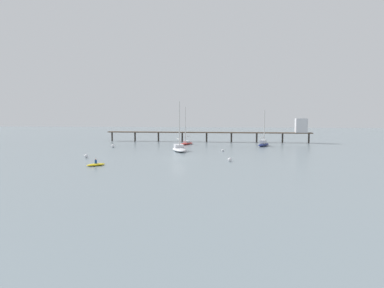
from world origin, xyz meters
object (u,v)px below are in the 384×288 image
(pier, at_px, (248,130))
(dinghy_yellow, at_px, (96,164))
(sailboat_white, at_px, (179,148))
(mooring_buoy_outer, at_px, (223,150))
(sailboat_red, at_px, (186,142))
(mooring_buoy_inner, at_px, (113,146))
(mooring_buoy_near, at_px, (86,156))
(mooring_buoy_far, at_px, (230,160))
(sailboat_navy, at_px, (264,144))

(pier, bearing_deg, dinghy_yellow, -112.75)
(sailboat_white, distance_m, mooring_buoy_outer, 9.74)
(pier, relative_size, mooring_buoy_outer, 108.89)
(sailboat_red, height_order, mooring_buoy_inner, sailboat_red)
(mooring_buoy_near, distance_m, mooring_buoy_far, 26.66)
(sailboat_red, height_order, mooring_buoy_near, sailboat_red)
(dinghy_yellow, bearing_deg, mooring_buoy_inner, 106.84)
(pier, distance_m, mooring_buoy_outer, 31.10)
(mooring_buoy_inner, relative_size, mooring_buoy_near, 1.14)
(sailboat_white, relative_size, dinghy_yellow, 3.37)
(sailboat_white, relative_size, mooring_buoy_inner, 13.54)
(dinghy_yellow, bearing_deg, sailboat_navy, 56.79)
(sailboat_red, distance_m, mooring_buoy_near, 36.82)
(sailboat_red, xyz_separation_m, mooring_buoy_near, (-12.85, -34.50, -0.26))
(mooring_buoy_far, bearing_deg, mooring_buoy_near, 177.05)
(sailboat_red, xyz_separation_m, dinghy_yellow, (-6.67, -44.17, -0.41))
(sailboat_navy, bearing_deg, mooring_buoy_far, -101.83)
(sailboat_navy, height_order, mooring_buoy_inner, sailboat_navy)
(sailboat_navy, distance_m, mooring_buoy_inner, 38.52)
(pier, distance_m, sailboat_white, 34.59)
(sailboat_navy, relative_size, sailboat_red, 0.90)
(sailboat_navy, bearing_deg, dinghy_yellow, -123.21)
(sailboat_navy, bearing_deg, mooring_buoy_near, -136.16)
(dinghy_yellow, relative_size, mooring_buoy_far, 4.68)
(sailboat_red, relative_size, dinghy_yellow, 3.17)
(sailboat_white, xyz_separation_m, mooring_buoy_far, (12.12, -17.10, -0.31))
(mooring_buoy_far, distance_m, mooring_buoy_outer, 17.74)
(dinghy_yellow, distance_m, mooring_buoy_near, 11.48)
(sailboat_red, xyz_separation_m, mooring_buoy_inner, (-16.36, -12.18, -0.21))
(sailboat_navy, relative_size, mooring_buoy_far, 13.41)
(mooring_buoy_inner, bearing_deg, sailboat_navy, 15.08)
(pier, bearing_deg, sailboat_red, -144.44)
(mooring_buoy_near, relative_size, mooring_buoy_outer, 1.24)
(sailboat_white, distance_m, sailboat_red, 18.84)
(sailboat_white, height_order, mooring_buoy_near, sailboat_white)
(mooring_buoy_outer, bearing_deg, sailboat_white, -177.22)
(dinghy_yellow, bearing_deg, mooring_buoy_far, 22.10)
(sailboat_navy, xyz_separation_m, sailboat_red, (-20.83, 2.16, -0.05))
(sailboat_white, xyz_separation_m, mooring_buoy_inner, (-18.01, 6.59, -0.25))
(mooring_buoy_inner, bearing_deg, pier, 36.11)
(sailboat_white, xyz_separation_m, dinghy_yellow, (-8.33, -25.40, -0.46))
(sailboat_red, xyz_separation_m, mooring_buoy_far, (13.77, -35.87, -0.27))
(sailboat_navy, height_order, sailboat_red, sailboat_red)
(pier, xyz_separation_m, mooring_buoy_far, (-3.16, -47.98, -3.44))
(mooring_buoy_inner, relative_size, mooring_buoy_far, 1.16)
(sailboat_navy, distance_m, dinghy_yellow, 50.22)
(dinghy_yellow, height_order, mooring_buoy_far, dinghy_yellow)
(pier, distance_m, mooring_buoy_inner, 41.34)
(mooring_buoy_near, distance_m, mooring_buoy_outer, 29.15)
(mooring_buoy_inner, xyz_separation_m, mooring_buoy_near, (3.51, -22.32, -0.05))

